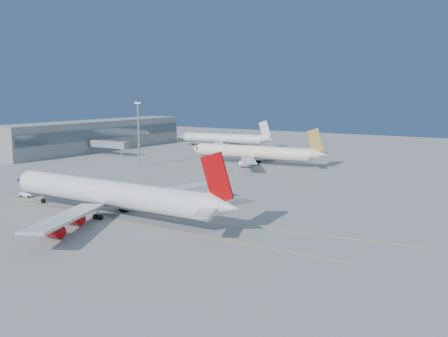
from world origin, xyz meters
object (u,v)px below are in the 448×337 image
airliner_third (225,139)px  pushback_tug (27,193)px  airliner_etihad (256,152)px  light_mast (138,128)px  airliner_virgin (112,194)px

airliner_third → pushback_tug: bearing=-87.6°
airliner_etihad → airliner_third: bearing=127.1°
airliner_etihad → light_mast: size_ratio=2.33×
airliner_third → pushback_tug: airliner_third is taller
airliner_virgin → airliner_etihad: airliner_virgin is taller
airliner_virgin → airliner_third: size_ratio=1.27×
pushback_tug → airliner_third: bearing=84.7°
airliner_etihad → light_mast: 48.33m
airliner_etihad → pushback_tug: size_ratio=14.81×
pushback_tug → light_mast: size_ratio=0.16×
pushback_tug → airliner_virgin: bearing=-19.2°
airliner_third → light_mast: size_ratio=2.16×
airliner_virgin → airliner_third: 154.79m
light_mast → airliner_virgin: bearing=-52.8°
airliner_third → pushback_tug: 142.18m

